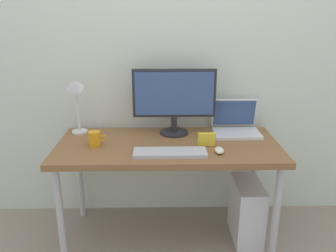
% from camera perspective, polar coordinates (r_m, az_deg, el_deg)
% --- Properties ---
extents(ground_plane, '(6.00, 6.00, 0.00)m').
position_cam_1_polar(ground_plane, '(2.59, 0.00, -17.55)').
color(ground_plane, gray).
extents(back_wall, '(4.40, 0.04, 2.60)m').
position_cam_1_polar(back_wall, '(2.49, -0.17, 13.37)').
color(back_wall, silver).
rests_on(back_wall, ground_plane).
extents(desk, '(1.44, 0.65, 0.70)m').
position_cam_1_polar(desk, '(2.27, 0.00, -4.37)').
color(desk, brown).
rests_on(desk, ground_plane).
extents(monitor, '(0.57, 0.20, 0.46)m').
position_cam_1_polar(monitor, '(2.35, 1.03, 4.76)').
color(monitor, '#232328').
rests_on(monitor, desk).
extents(laptop, '(0.32, 0.26, 0.23)m').
position_cam_1_polar(laptop, '(2.48, 11.13, 0.23)').
color(laptop, silver).
rests_on(laptop, desk).
extents(desk_lamp, '(0.11, 0.16, 0.42)m').
position_cam_1_polar(desk_lamp, '(2.42, -15.08, 5.31)').
color(desk_lamp, silver).
rests_on(desk_lamp, desk).
extents(keyboard, '(0.44, 0.14, 0.02)m').
position_cam_1_polar(keyboard, '(2.07, 0.35, -4.46)').
color(keyboard, '#B2B2B7').
rests_on(keyboard, desk).
extents(mouse, '(0.06, 0.09, 0.03)m').
position_cam_1_polar(mouse, '(2.12, 8.50, -4.00)').
color(mouse, silver).
rests_on(mouse, desk).
extents(coffee_mug, '(0.11, 0.08, 0.10)m').
position_cam_1_polar(coffee_mug, '(2.24, -12.01, -2.06)').
color(coffee_mug, orange).
rests_on(coffee_mug, desk).
extents(photo_frame, '(0.11, 0.03, 0.09)m').
position_cam_1_polar(photo_frame, '(2.19, 6.42, -2.22)').
color(photo_frame, yellow).
rests_on(photo_frame, desk).
extents(computer_tower, '(0.18, 0.36, 0.42)m').
position_cam_1_polar(computer_tower, '(2.51, 12.83, -13.49)').
color(computer_tower, silver).
rests_on(computer_tower, ground_plane).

